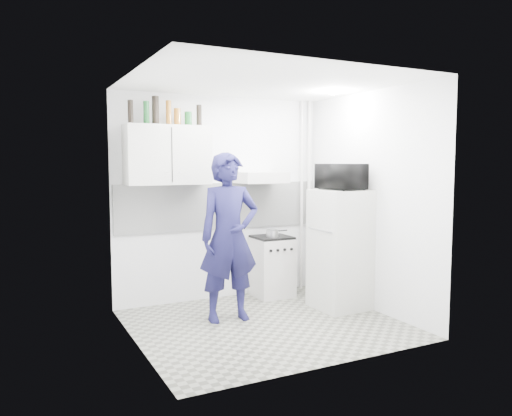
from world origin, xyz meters
name	(u,v)px	position (x,y,z in m)	size (l,w,h in m)	color
floor	(266,324)	(0.00, 0.00, 0.00)	(2.80, 2.80, 0.00)	gray
ceiling	(266,82)	(0.00, 0.00, 2.60)	(2.80, 2.80, 0.00)	white
wall_back	(221,198)	(0.00, 1.25, 1.30)	(2.80, 2.80, 0.00)	white
wall_left	(135,211)	(-1.40, 0.00, 1.30)	(2.60, 2.60, 0.00)	white
wall_right	(369,201)	(1.40, 0.00, 1.30)	(2.60, 2.60, 0.00)	white
person	(229,237)	(-0.28, 0.33, 0.94)	(0.68, 0.45, 1.87)	#16153E
stove	(272,267)	(0.62, 1.00, 0.38)	(0.48, 0.48, 0.77)	silver
fridge	(340,249)	(1.10, 0.15, 0.72)	(0.60, 0.60, 1.44)	silver
stove_top	(272,237)	(0.62, 1.00, 0.78)	(0.46, 0.46, 0.03)	black
saucepan	(272,233)	(0.60, 0.95, 0.84)	(0.16, 0.16, 0.09)	silver
microwave	(341,177)	(1.10, 0.15, 1.59)	(0.38, 0.56, 0.31)	black
bottle_a	(130,112)	(-1.18, 1.07, 2.33)	(0.06, 0.06, 0.27)	black
bottle_b	(146,113)	(-0.99, 1.07, 2.33)	(0.07, 0.07, 0.27)	#144C1E
bottle_c	(155,110)	(-0.89, 1.07, 2.36)	(0.08, 0.08, 0.33)	black
bottle_d	(169,113)	(-0.73, 1.07, 2.34)	(0.07, 0.07, 0.29)	brown
canister_a	(177,117)	(-0.62, 1.07, 2.30)	(0.08, 0.08, 0.20)	brown
canister_b	(188,119)	(-0.49, 1.07, 2.28)	(0.09, 0.09, 0.17)	#144C1E
bottle_e	(199,116)	(-0.35, 1.07, 2.33)	(0.06, 0.06, 0.26)	black
upper_cabinet	(168,155)	(-0.75, 1.07, 1.85)	(1.00, 0.35, 0.70)	silver
range_hood	(260,177)	(0.45, 1.00, 1.57)	(0.60, 0.50, 0.14)	silver
backsplash	(221,206)	(0.00, 1.24, 1.20)	(2.74, 0.03, 0.60)	white
pipe_a	(309,196)	(1.30, 1.17, 1.30)	(0.05, 0.05, 2.60)	silver
pipe_b	(302,196)	(1.18, 1.17, 1.30)	(0.04, 0.04, 2.60)	silver
ceiling_spot_fixture	(333,93)	(1.00, 0.20, 2.57)	(0.10, 0.10, 0.02)	white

